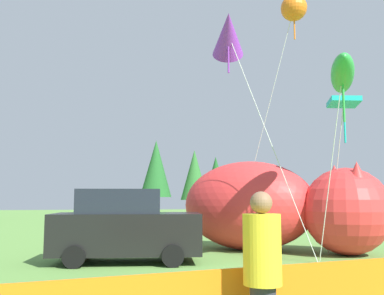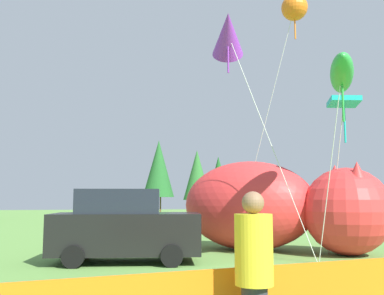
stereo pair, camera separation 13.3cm
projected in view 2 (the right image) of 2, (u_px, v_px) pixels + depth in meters
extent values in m
plane|color=#609342|center=(267.00, 282.00, 9.31)|extent=(120.00, 120.00, 0.00)
cube|color=black|center=(126.00, 233.00, 12.18)|extent=(4.31, 2.23, 1.13)
cube|color=#1E232D|center=(120.00, 201.00, 12.27)|extent=(2.44, 1.90, 0.68)
cylinder|color=black|center=(171.00, 248.00, 13.08)|extent=(0.62, 0.31, 0.60)
cylinder|color=black|center=(172.00, 256.00, 11.31)|extent=(0.62, 0.31, 0.60)
cylinder|color=black|center=(86.00, 248.00, 12.93)|extent=(0.62, 0.31, 0.60)
cylinder|color=black|center=(73.00, 256.00, 11.16)|extent=(0.62, 0.31, 0.60)
ellipsoid|color=red|center=(249.00, 205.00, 15.13)|extent=(5.65, 5.22, 3.12)
ellipsoid|color=yellow|center=(249.00, 225.00, 15.05)|extent=(3.81, 3.63, 1.40)
sphere|color=red|center=(347.00, 211.00, 13.74)|extent=(2.80, 2.80, 2.80)
cone|color=red|center=(335.00, 177.00, 14.56)|extent=(0.79, 0.79, 0.84)
cone|color=red|center=(357.00, 175.00, 13.18)|extent=(0.79, 0.79, 0.84)
cylinder|color=yellow|center=(254.00, 249.00, 4.58)|extent=(0.41, 0.41, 0.75)
sphere|color=#8C6647|center=(253.00, 203.00, 4.64)|extent=(0.24, 0.24, 0.24)
cylinder|color=silver|center=(269.00, 140.00, 12.93)|extent=(2.11, 1.71, 7.16)
cone|color=purple|center=(228.00, 34.00, 14.00)|extent=(1.43, 2.01, 1.75)
cylinder|color=purple|center=(228.00, 55.00, 13.92)|extent=(0.06, 0.06, 1.20)
cylinder|color=silver|center=(330.00, 171.00, 11.74)|extent=(0.25, 1.30, 5.13)
ellipsoid|color=green|center=(342.00, 74.00, 11.43)|extent=(1.70, 2.29, 1.05)
cylinder|color=green|center=(343.00, 99.00, 11.35)|extent=(0.06, 0.06, 1.20)
cylinder|color=silver|center=(336.00, 179.00, 13.69)|extent=(0.14, 1.18, 4.83)
cube|color=#19B2B2|center=(344.00, 102.00, 13.42)|extent=(1.13, 1.13, 0.25)
cylinder|color=#19B2B2|center=(345.00, 124.00, 13.34)|extent=(0.06, 0.06, 1.20)
cylinder|color=silver|center=(264.00, 127.00, 17.43)|extent=(1.98, 2.31, 9.37)
sphere|color=orange|center=(294.00, 8.00, 17.03)|extent=(1.04, 1.04, 1.04)
cylinder|color=orange|center=(295.00, 24.00, 16.94)|extent=(0.06, 0.06, 1.20)
cylinder|color=brown|center=(219.00, 208.00, 45.84)|extent=(0.48, 0.48, 1.50)
cone|color=#1E5623|center=(218.00, 179.00, 46.21)|extent=(2.64, 2.64, 4.80)
cylinder|color=brown|center=(158.00, 206.00, 45.64)|extent=(0.61, 0.61, 1.92)
cone|color=#236028|center=(159.00, 168.00, 46.11)|extent=(3.37, 3.37, 6.14)
cylinder|color=brown|center=(197.00, 208.00, 44.08)|extent=(0.52, 0.52, 1.62)
cone|color=#2D6B2D|center=(197.00, 175.00, 44.48)|extent=(2.86, 2.86, 5.19)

